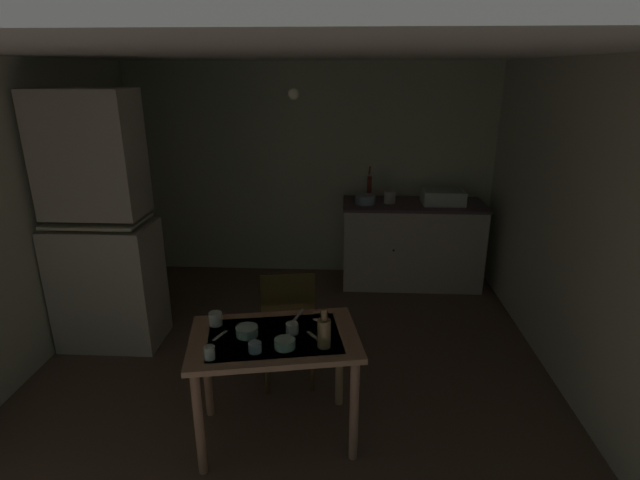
# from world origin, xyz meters

# --- Properties ---
(ground_plane) EXTENTS (5.23, 5.23, 0.00)m
(ground_plane) POSITION_xyz_m (0.00, 0.00, 0.00)
(ground_plane) COLOR brown
(wall_back) EXTENTS (4.22, 0.10, 2.40)m
(wall_back) POSITION_xyz_m (0.00, 2.16, 1.20)
(wall_back) COLOR beige
(wall_back) RESTS_ON ground
(wall_left) EXTENTS (0.10, 4.33, 2.40)m
(wall_left) POSITION_xyz_m (-2.11, 0.00, 1.20)
(wall_left) COLOR beige
(wall_left) RESTS_ON ground
(wall_right) EXTENTS (0.10, 4.33, 2.40)m
(wall_right) POSITION_xyz_m (2.11, 0.00, 1.20)
(wall_right) COLOR beige
(wall_right) RESTS_ON ground
(ceiling_slab) EXTENTS (4.22, 4.33, 0.10)m
(ceiling_slab) POSITION_xyz_m (0.00, 0.00, 2.45)
(ceiling_slab) COLOR silver
(hutch_cabinet) EXTENTS (0.84, 0.52, 2.17)m
(hutch_cabinet) POSITION_xyz_m (-1.62, 0.37, 1.02)
(hutch_cabinet) COLOR beige
(hutch_cabinet) RESTS_ON ground
(counter_cabinet) EXTENTS (1.53, 0.64, 0.94)m
(counter_cabinet) POSITION_xyz_m (1.15, 1.79, 0.47)
(counter_cabinet) COLOR beige
(counter_cabinet) RESTS_ON ground
(sink_basin) EXTENTS (0.44, 0.34, 0.15)m
(sink_basin) POSITION_xyz_m (1.46, 1.79, 1.01)
(sink_basin) COLOR silver
(sink_basin) RESTS_ON counter_cabinet
(hand_pump) EXTENTS (0.05, 0.27, 0.39)m
(hand_pump) POSITION_xyz_m (0.67, 1.84, 1.10)
(hand_pump) COLOR maroon
(hand_pump) RESTS_ON counter_cabinet
(mixing_bowl_counter) EXTENTS (0.22, 0.22, 0.10)m
(mixing_bowl_counter) POSITION_xyz_m (0.62, 1.74, 0.98)
(mixing_bowl_counter) COLOR #9EB2C6
(mixing_bowl_counter) RESTS_ON counter_cabinet
(stoneware_crock) EXTENTS (0.12, 0.12, 0.13)m
(stoneware_crock) POSITION_xyz_m (0.89, 1.79, 1.00)
(stoneware_crock) COLOR beige
(stoneware_crock) RESTS_ON counter_cabinet
(dining_table) EXTENTS (1.14, 0.83, 0.74)m
(dining_table) POSITION_xyz_m (-0.02, -0.76, 0.63)
(dining_table) COLOR tan
(dining_table) RESTS_ON ground
(chair_far_side) EXTENTS (0.46, 0.46, 0.98)m
(chair_far_side) POSITION_xyz_m (0.00, -0.20, 0.51)
(chair_far_side) COLOR #49331E
(chair_far_side) RESTS_ON ground
(serving_bowl_wide) EXTENTS (0.13, 0.13, 0.05)m
(serving_bowl_wide) POSITION_xyz_m (0.07, -0.89, 0.77)
(serving_bowl_wide) COLOR #ADD1C1
(serving_bowl_wide) RESTS_ON dining_table
(soup_bowl_small) EXTENTS (0.14, 0.14, 0.06)m
(soup_bowl_small) POSITION_xyz_m (-0.18, -0.76, 0.77)
(soup_bowl_small) COLOR #ADD1C1
(soup_bowl_small) RESTS_ON dining_table
(teacup_cream) EXTENTS (0.08, 0.08, 0.06)m
(teacup_cream) POSITION_xyz_m (0.09, -0.71, 0.78)
(teacup_cream) COLOR white
(teacup_cream) RESTS_ON dining_table
(mug_dark) EXTENTS (0.08, 0.08, 0.06)m
(mug_dark) POSITION_xyz_m (-0.10, -0.94, 0.77)
(mug_dark) COLOR #9EB2C6
(mug_dark) RESTS_ON dining_table
(teacup_mint) EXTENTS (0.06, 0.06, 0.08)m
(teacup_mint) POSITION_xyz_m (-0.35, -1.03, 0.78)
(teacup_mint) COLOR white
(teacup_mint) RESTS_ON dining_table
(mug_tall) EXTENTS (0.08, 0.08, 0.09)m
(mug_tall) POSITION_xyz_m (-0.41, -0.63, 0.79)
(mug_tall) COLOR white
(mug_tall) RESTS_ON dining_table
(glass_bottle) EXTENTS (0.08, 0.08, 0.25)m
(glass_bottle) POSITION_xyz_m (0.30, -0.86, 0.84)
(glass_bottle) COLOR olive
(glass_bottle) RESTS_ON dining_table
(table_knife) EXTENTS (0.07, 0.21, 0.00)m
(table_knife) POSITION_xyz_m (0.10, -0.50, 0.75)
(table_knife) COLOR silver
(table_knife) RESTS_ON dining_table
(teaspoon_near_bowl) EXTENTS (0.07, 0.13, 0.00)m
(teaspoon_near_bowl) POSITION_xyz_m (-0.35, -0.77, 0.75)
(teaspoon_near_bowl) COLOR beige
(teaspoon_near_bowl) RESTS_ON dining_table
(teaspoon_by_cup) EXTENTS (0.11, 0.09, 0.00)m
(teaspoon_by_cup) POSITION_xyz_m (0.26, -0.57, 0.75)
(teaspoon_by_cup) COLOR beige
(teaspoon_by_cup) RESTS_ON dining_table
(serving_spoon) EXTENTS (0.09, 0.11, 0.00)m
(serving_spoon) POSITION_xyz_m (0.23, -0.75, 0.75)
(serving_spoon) COLOR beige
(serving_spoon) RESTS_ON dining_table
(pendant_bulb) EXTENTS (0.08, 0.08, 0.08)m
(pendant_bulb) POSITION_xyz_m (0.03, 0.20, 2.14)
(pendant_bulb) COLOR #F9EFCC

